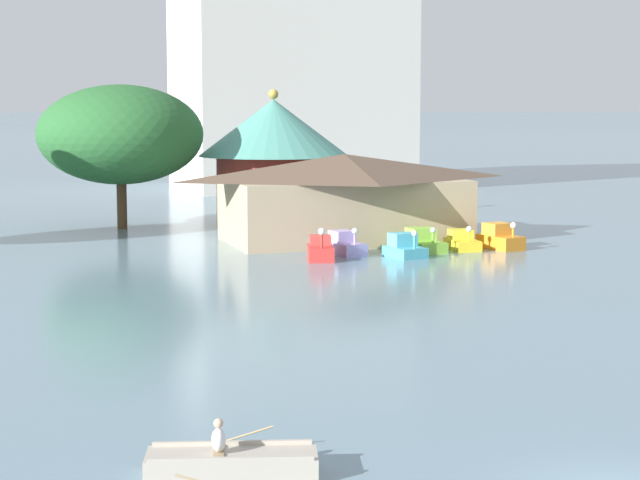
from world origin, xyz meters
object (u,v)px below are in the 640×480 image
pedal_boat_orange (500,239)px  green_roof_pavilion (274,153)px  pedal_boat_lavender (345,245)px  pedal_boat_lime (423,242)px  pedal_boat_yellow (462,242)px  shoreline_tree_mid (120,135)px  pedal_boat_red (320,250)px  rowboat_with_rower (231,464)px  background_building_block (288,74)px  pedal_boat_cyan (404,248)px  boathouse (344,196)px

pedal_boat_orange → green_roof_pavilion: 19.90m
pedal_boat_lavender → pedal_boat_lime: pedal_boat_lavender is taller
pedal_boat_yellow → shoreline_tree_mid: shoreline_tree_mid is taller
pedal_boat_red → pedal_boat_yellow: bearing=114.6°
rowboat_with_rower → background_building_block: 87.12m
pedal_boat_cyan → background_building_block: size_ratio=0.11×
pedal_boat_orange → background_building_block: bearing=164.7°
pedal_boat_cyan → shoreline_tree_mid: bearing=-156.7°
rowboat_with_rower → pedal_boat_yellow: size_ratio=1.42×
pedal_boat_cyan → pedal_boat_lavender: bearing=-134.5°
rowboat_with_rower → green_roof_pavilion: bearing=88.3°
rowboat_with_rower → pedal_boat_cyan: bearing=76.5°
pedal_boat_lavender → pedal_boat_yellow: (7.14, 0.14, -0.08)m
boathouse → background_building_block: background_building_block is taller
boathouse → pedal_boat_lavender: bearing=-108.6°
pedal_boat_cyan → pedal_boat_lime: 2.56m
background_building_block → pedal_boat_lavender: bearing=-102.3°
pedal_boat_red → pedal_boat_orange: size_ratio=0.90×
rowboat_with_rower → pedal_boat_cyan: 36.30m
green_roof_pavilion → shoreline_tree_mid: bearing=-177.7°
pedal_boat_red → pedal_boat_lavender: size_ratio=0.98×
pedal_boat_red → pedal_boat_lavender: bearing=143.5°
rowboat_with_rower → boathouse: size_ratio=0.27×
pedal_boat_red → green_roof_pavilion: bearing=-173.5°
pedal_boat_yellow → background_building_block: bearing=-178.7°
pedal_boat_red → pedal_boat_yellow: size_ratio=0.94×
green_roof_pavilion → shoreline_tree_mid: shoreline_tree_mid is taller
rowboat_with_rower → green_roof_pavilion: 53.29m
rowboat_with_rower → green_roof_pavilion: size_ratio=0.38×
pedal_boat_red → pedal_boat_yellow: pedal_boat_red is taller
pedal_boat_red → green_roof_pavilion: size_ratio=0.26×
rowboat_with_rower → pedal_boat_cyan: size_ratio=1.62×
rowboat_with_rower → pedal_boat_yellow: (21.33, 34.04, 0.15)m
pedal_boat_yellow → pedal_boat_lavender: bearing=-83.5°
pedal_boat_red → boathouse: bearing=166.4°
pedal_boat_lime → green_roof_pavilion: green_roof_pavilion is taller
pedal_boat_lavender → shoreline_tree_mid: size_ratio=0.25×
pedal_boat_lime → pedal_boat_cyan: bearing=-50.0°
background_building_block → pedal_boat_cyan: bearing=-98.8°
pedal_boat_cyan → green_roof_pavilion: (-2.21, 18.92, 4.36)m
pedal_boat_red → boathouse: size_ratio=0.18×
rowboat_with_rower → shoreline_tree_mid: 51.08m
pedal_boat_lavender → pedal_boat_cyan: 3.36m
pedal_boat_lavender → pedal_boat_orange: bearing=75.0°
pedal_boat_red → shoreline_tree_mid: 20.73m
pedal_boat_red → pedal_boat_orange: 11.25m
rowboat_with_rower → pedal_boat_lavender: bearing=81.7°
pedal_boat_orange → boathouse: boathouse is taller
pedal_boat_lime → background_building_block: size_ratio=0.13×
pedal_boat_lime → pedal_boat_yellow: 2.50m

